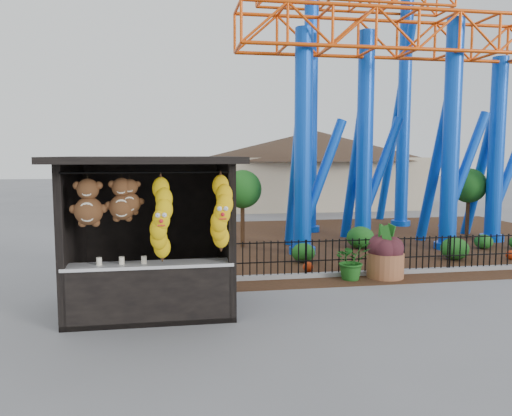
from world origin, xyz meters
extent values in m
plane|color=slate|center=(0.00, 0.00, 0.00)|extent=(120.00, 120.00, 0.00)
cube|color=#331E11|center=(4.00, 8.00, 0.01)|extent=(18.00, 12.00, 0.02)
cube|color=gray|center=(4.00, 3.00, 0.06)|extent=(18.00, 0.18, 0.12)
cube|color=black|center=(-3.00, 1.20, 0.05)|extent=(3.20, 2.60, 0.10)
cube|color=black|center=(-3.00, 2.44, 1.50)|extent=(3.20, 0.12, 3.00)
cube|color=black|center=(-4.54, 1.20, 1.50)|extent=(0.12, 2.60, 3.00)
cube|color=black|center=(-1.46, 1.20, 1.50)|extent=(0.12, 2.60, 3.00)
cube|color=black|center=(-3.00, 0.95, 3.06)|extent=(3.50, 3.40, 0.12)
cube|color=black|center=(-4.53, -0.03, 1.50)|extent=(0.14, 0.14, 3.00)
cube|color=black|center=(-1.47, -0.03, 1.50)|extent=(0.14, 0.14, 3.00)
cube|color=black|center=(-3.00, 0.15, 0.55)|extent=(3.00, 0.50, 1.10)
cube|color=silver|center=(-3.00, 0.15, 1.12)|extent=(3.10, 0.55, 0.06)
cylinder|color=black|center=(-3.00, -0.25, 2.85)|extent=(2.90, 0.04, 0.04)
cylinder|color=blue|center=(1.50, 6.00, 3.50)|extent=(0.56, 0.56, 7.00)
cylinder|color=blue|center=(1.50, 6.00, 0.12)|extent=(0.84, 0.84, 0.24)
cylinder|color=blue|center=(4.00, 7.20, 3.65)|extent=(0.56, 0.56, 7.30)
cylinder|color=blue|center=(4.00, 7.20, 0.12)|extent=(0.84, 0.84, 0.24)
cylinder|color=blue|center=(6.50, 6.00, 3.75)|extent=(0.56, 0.56, 7.50)
cylinder|color=blue|center=(6.50, 6.00, 0.12)|extent=(0.84, 0.84, 0.24)
cylinder|color=blue|center=(9.00, 7.20, 3.30)|extent=(0.56, 0.56, 6.60)
cylinder|color=blue|center=(9.00, 7.20, 0.12)|extent=(0.84, 0.84, 0.24)
cylinder|color=blue|center=(3.00, 10.50, 4.75)|extent=(0.56, 0.56, 9.50)
cylinder|color=blue|center=(3.00, 10.50, 0.12)|extent=(0.84, 0.84, 0.24)
cylinder|color=blue|center=(7.50, 11.50, 5.25)|extent=(0.56, 0.56, 10.50)
cylinder|color=blue|center=(7.50, 11.50, 0.12)|extent=(0.84, 0.84, 0.24)
cylinder|color=blue|center=(1.50, 6.90, 2.62)|extent=(0.36, 2.21, 5.85)
cylinder|color=blue|center=(2.20, 6.30, 2.45)|extent=(1.62, 0.32, 3.73)
cylinder|color=blue|center=(4.00, 8.10, 2.74)|extent=(0.36, 2.29, 6.10)
cylinder|color=blue|center=(4.70, 7.50, 2.55)|extent=(1.67, 0.32, 3.88)
cylinder|color=blue|center=(6.50, 6.90, 2.81)|extent=(0.36, 2.34, 6.26)
cylinder|color=blue|center=(7.20, 6.30, 2.62)|extent=(1.71, 0.32, 3.99)
cylinder|color=blue|center=(9.00, 8.10, 2.47)|extent=(0.36, 2.10, 5.53)
cylinder|color=blue|center=(9.70, 7.50, 2.31)|extent=(1.54, 0.32, 3.52)
cylinder|color=#985937|center=(2.82, 2.70, 0.33)|extent=(1.20, 1.20, 0.65)
ellipsoid|color=#36151B|center=(2.82, 2.70, 0.97)|extent=(0.70, 0.70, 0.64)
imported|color=#2C5A1A|center=(1.90, 2.65, 0.50)|extent=(0.93, 0.81, 1.01)
ellipsoid|color=#195017|center=(1.22, 4.82, 0.29)|extent=(0.70, 0.70, 0.56)
ellipsoid|color=#195017|center=(5.79, 4.38, 0.35)|extent=(0.83, 0.83, 0.66)
ellipsoid|color=#195017|center=(7.72, 5.81, 0.26)|extent=(0.60, 0.60, 0.48)
ellipsoid|color=#195017|center=(3.69, 6.60, 0.39)|extent=(0.92, 0.92, 0.74)
sphere|color=#A9290B|center=(1.01, 3.57, 0.16)|extent=(0.28, 0.28, 0.28)
sphere|color=#A9290B|center=(3.58, 4.32, 0.16)|extent=(0.28, 0.28, 0.28)
sphere|color=#A9290B|center=(6.37, 4.86, 0.16)|extent=(0.28, 0.28, 0.28)
sphere|color=#A9290B|center=(7.46, 4.10, 0.16)|extent=(0.28, 0.28, 0.28)
cube|color=#BFAD8C|center=(6.00, 20.00, 1.50)|extent=(12.00, 6.00, 3.00)
cone|color=#332319|center=(6.00, 20.00, 3.90)|extent=(15.00, 15.00, 1.80)
camera|label=1|loc=(-2.58, -9.16, 3.16)|focal=35.00mm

